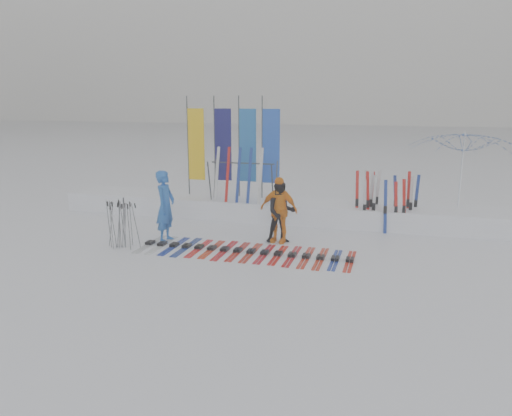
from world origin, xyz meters
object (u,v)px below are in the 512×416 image
(person_blue, at_px, (165,206))
(ski_row, at_px, (244,251))
(person_yellow, at_px, (279,210))
(tent_canopy, at_px, (462,179))
(ski_rack, at_px, (243,176))
(person_black, at_px, (281,212))

(person_blue, xyz_separation_m, ski_row, (2.28, -0.40, -0.91))
(person_yellow, height_order, ski_row, person_yellow)
(tent_canopy, relative_size, ski_rack, 1.57)
(person_black, bearing_deg, person_blue, 172.91)
(person_blue, bearing_deg, ski_rack, -25.31)
(person_yellow, relative_size, ski_rack, 0.85)
(person_blue, xyz_separation_m, ski_rack, (1.25, 2.83, 0.43))
(ski_rack, bearing_deg, person_black, -50.96)
(person_blue, distance_m, ski_rack, 3.12)
(person_blue, xyz_separation_m, person_black, (2.95, 0.73, -0.14))
(tent_canopy, height_order, ski_row, tent_canopy)
(person_blue, bearing_deg, tent_canopy, -65.51)
(ski_row, relative_size, ski_rack, 2.61)
(person_yellow, bearing_deg, tent_canopy, 39.81)
(person_black, distance_m, person_yellow, 0.09)
(tent_canopy, relative_size, ski_row, 0.60)
(person_yellow, height_order, tent_canopy, tent_canopy)
(person_black, height_order, ski_rack, ski_rack)
(person_blue, distance_m, tent_canopy, 8.50)
(ski_rack, bearing_deg, tent_canopy, 7.87)
(person_yellow, xyz_separation_m, tent_canopy, (4.75, 2.97, 0.57))
(person_blue, height_order, tent_canopy, tent_canopy)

